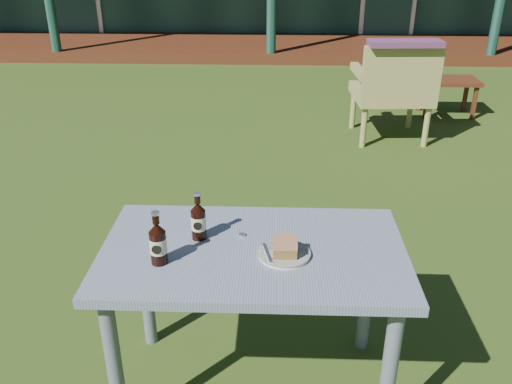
{
  "coord_description": "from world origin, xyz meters",
  "views": [
    {
      "loc": [
        0.08,
        -3.41,
        1.85
      ],
      "look_at": [
        0.0,
        -1.3,
        0.82
      ],
      "focal_mm": 38.0,
      "sensor_mm": 36.0,
      "label": 1
    }
  ],
  "objects_px": {
    "armchair_left": "(394,87)",
    "side_table": "(449,84)",
    "cola_bottle_near": "(198,220)",
    "cola_bottle_far": "(158,243)",
    "cafe_table": "(253,270)",
    "cake_slice": "(285,247)",
    "plate": "(284,254)"
  },
  "relations": [
    {
      "from": "cola_bottle_near",
      "to": "cake_slice",
      "type": "bearing_deg",
      "value": -20.4
    },
    {
      "from": "armchair_left",
      "to": "side_table",
      "type": "height_order",
      "value": "armchair_left"
    },
    {
      "from": "cola_bottle_near",
      "to": "side_table",
      "type": "bearing_deg",
      "value": 61.11
    },
    {
      "from": "cake_slice",
      "to": "side_table",
      "type": "bearing_deg",
      "value": 65.84
    },
    {
      "from": "cola_bottle_near",
      "to": "armchair_left",
      "type": "bearing_deg",
      "value": 65.68
    },
    {
      "from": "cake_slice",
      "to": "cafe_table",
      "type": "bearing_deg",
      "value": 155.21
    },
    {
      "from": "cake_slice",
      "to": "cola_bottle_near",
      "type": "relative_size",
      "value": 0.45
    },
    {
      "from": "cola_bottle_near",
      "to": "cola_bottle_far",
      "type": "distance_m",
      "value": 0.22
    },
    {
      "from": "side_table",
      "to": "cake_slice",
      "type": "bearing_deg",
      "value": -114.16
    },
    {
      "from": "side_table",
      "to": "plate",
      "type": "bearing_deg",
      "value": -114.25
    },
    {
      "from": "cafe_table",
      "to": "side_table",
      "type": "relative_size",
      "value": 2.0
    },
    {
      "from": "plate",
      "to": "cola_bottle_near",
      "type": "xyz_separation_m",
      "value": [
        -0.34,
        0.12,
        0.07
      ]
    },
    {
      "from": "cafe_table",
      "to": "cola_bottle_far",
      "type": "relative_size",
      "value": 5.58
    },
    {
      "from": "cafe_table",
      "to": "cake_slice",
      "type": "distance_m",
      "value": 0.2
    },
    {
      "from": "cola_bottle_far",
      "to": "armchair_left",
      "type": "bearing_deg",
      "value": 65.07
    },
    {
      "from": "plate",
      "to": "cake_slice",
      "type": "bearing_deg",
      "value": -76.81
    },
    {
      "from": "cola_bottle_far",
      "to": "side_table",
      "type": "relative_size",
      "value": 0.36
    },
    {
      "from": "cafe_table",
      "to": "cola_bottle_far",
      "type": "xyz_separation_m",
      "value": [
        -0.35,
        -0.11,
        0.19
      ]
    },
    {
      "from": "cola_bottle_near",
      "to": "side_table",
      "type": "distance_m",
      "value": 4.49
    },
    {
      "from": "armchair_left",
      "to": "side_table",
      "type": "relative_size",
      "value": 1.55
    },
    {
      "from": "cake_slice",
      "to": "cola_bottle_near",
      "type": "bearing_deg",
      "value": 159.6
    },
    {
      "from": "cola_bottle_far",
      "to": "cafe_table",
      "type": "bearing_deg",
      "value": 17.92
    },
    {
      "from": "plate",
      "to": "cake_slice",
      "type": "relative_size",
      "value": 2.22
    },
    {
      "from": "plate",
      "to": "cake_slice",
      "type": "distance_m",
      "value": 0.04
    },
    {
      "from": "cafe_table",
      "to": "cake_slice",
      "type": "xyz_separation_m",
      "value": [
        0.12,
        -0.06,
        0.15
      ]
    },
    {
      "from": "cola_bottle_near",
      "to": "armchair_left",
      "type": "height_order",
      "value": "armchair_left"
    },
    {
      "from": "cola_bottle_near",
      "to": "armchair_left",
      "type": "relative_size",
      "value": 0.22
    },
    {
      "from": "cafe_table",
      "to": "plate",
      "type": "relative_size",
      "value": 5.88
    },
    {
      "from": "plate",
      "to": "cola_bottle_far",
      "type": "distance_m",
      "value": 0.48
    },
    {
      "from": "cola_bottle_far",
      "to": "side_table",
      "type": "bearing_deg",
      "value": 60.85
    },
    {
      "from": "cafe_table",
      "to": "side_table",
      "type": "distance_m",
      "value": 4.44
    },
    {
      "from": "side_table",
      "to": "cola_bottle_far",
      "type": "bearing_deg",
      "value": -119.15
    }
  ]
}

